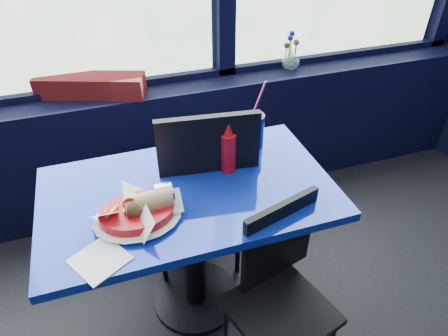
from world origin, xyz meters
TOP-DOWN VIEW (x-y plane):
  - window_sill at (0.00, 2.87)m, footprint 5.00×0.26m
  - near_table at (0.30, 2.00)m, footprint 1.20×0.70m
  - chair_near_front at (0.57, 1.63)m, footprint 0.46×0.46m
  - chair_near_back at (0.40, 2.23)m, footprint 0.51×0.52m
  - planter_box at (-0.02, 2.89)m, footprint 0.60×0.33m
  - flower_vase at (1.18, 2.88)m, footprint 0.15×0.15m
  - food_basket at (0.08, 1.89)m, footprint 0.36×0.36m
  - ketchup_bottle at (0.50, 2.07)m, footprint 0.06×0.06m
  - soda_cup at (0.68, 2.23)m, footprint 0.10×0.10m
  - napkin at (-0.08, 1.73)m, footprint 0.22×0.22m

SIDE VIEW (x-z plane):
  - window_sill at x=0.00m, z-range 0.00..0.80m
  - chair_near_front at x=0.57m, z-range 0.06..0.88m
  - near_table at x=0.30m, z-range 0.19..0.94m
  - chair_near_back at x=0.40m, z-range 0.08..1.10m
  - napkin at x=-0.08m, z-range 0.75..0.75m
  - food_basket at x=0.08m, z-range 0.73..0.84m
  - soda_cup at x=0.68m, z-range 0.66..1.00m
  - ketchup_bottle at x=0.50m, z-range 0.74..0.98m
  - planter_box at x=-0.02m, z-range 0.80..0.92m
  - flower_vase at x=1.18m, z-range 0.75..0.99m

